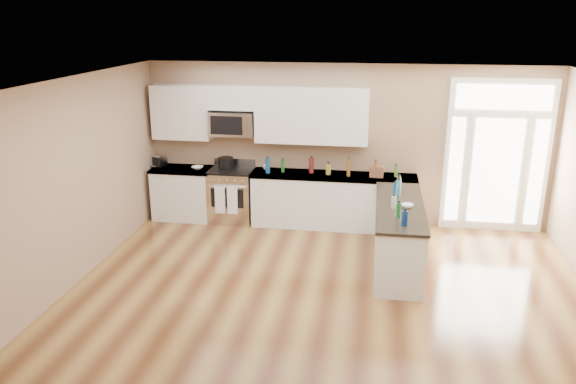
{
  "coord_description": "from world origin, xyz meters",
  "views": [
    {
      "loc": [
        0.53,
        -5.62,
        3.58
      ],
      "look_at": [
        -0.68,
        2.0,
        1.13
      ],
      "focal_mm": 35.0,
      "sensor_mm": 36.0,
      "label": 1
    }
  ],
  "objects": [
    {
      "name": "cup_counter",
      "position": [
        -1.36,
        3.81,
        0.99
      ],
      "size": [
        0.12,
        0.12,
        0.1
      ],
      "primitive_type": "imported",
      "rotation": [
        0.0,
        0.0,
        0.0
      ],
      "color": "white",
      "rests_on": "back_cabinet_right"
    },
    {
      "name": "toaster_oven",
      "position": [
        -3.35,
        3.77,
        1.05
      ],
      "size": [
        0.3,
        0.27,
        0.21
      ],
      "primitive_type": "cube",
      "rotation": [
        0.0,
        0.0,
        -0.38
      ],
      "color": "silver",
      "rests_on": "back_cabinet_left"
    },
    {
      "name": "upper_cabinet_short",
      "position": [
        -1.95,
        3.83,
        2.2
      ],
      "size": [
        0.82,
        0.33,
        0.4
      ],
      "primitive_type": "cube",
      "color": "silver",
      "rests_on": "room_shell"
    },
    {
      "name": "kitchen_range",
      "position": [
        -1.98,
        3.69,
        0.48
      ],
      "size": [
        0.76,
        0.68,
        1.08
      ],
      "color": "silver",
      "rests_on": "ground"
    },
    {
      "name": "bowl_left",
      "position": [
        -2.59,
        3.68,
        0.96
      ],
      "size": [
        0.24,
        0.24,
        0.05
      ],
      "primitive_type": "imported",
      "rotation": [
        0.0,
        0.0,
        -0.26
      ],
      "color": "white",
      "rests_on": "back_cabinet_left"
    },
    {
      "name": "room_shell",
      "position": [
        0.0,
        0.0,
        1.71
      ],
      "size": [
        8.0,
        8.0,
        8.0
      ],
      "color": "#997C61",
      "rests_on": "ground"
    },
    {
      "name": "ground",
      "position": [
        0.0,
        0.0,
        0.0
      ],
      "size": [
        8.0,
        8.0,
        0.0
      ],
      "primitive_type": "plane",
      "color": "#562F18"
    },
    {
      "name": "microwave",
      "position": [
        -1.95,
        3.8,
        1.76
      ],
      "size": [
        0.78,
        0.41,
        0.42
      ],
      "color": "silver",
      "rests_on": "room_shell"
    },
    {
      "name": "bowl_peninsula",
      "position": [
        1.03,
        2.14,
        0.97
      ],
      "size": [
        0.21,
        0.21,
        0.05
      ],
      "primitive_type": "imported",
      "rotation": [
        0.0,
        0.0,
        0.32
      ],
      "color": "white",
      "rests_on": "peninsula_cabinet"
    },
    {
      "name": "stockpot",
      "position": [
        -2.09,
        3.77,
        1.06
      ],
      "size": [
        0.3,
        0.3,
        0.21
      ],
      "primitive_type": "cylinder",
      "rotation": [
        0.0,
        0.0,
        0.09
      ],
      "color": "black",
      "rests_on": "kitchen_range"
    },
    {
      "name": "cardboard_box",
      "position": [
        0.57,
        3.68,
        1.03
      ],
      "size": [
        0.24,
        0.18,
        0.19
      ],
      "primitive_type": "cube",
      "rotation": [
        0.0,
        0.0,
        -0.05
      ],
      "color": "brown",
      "rests_on": "back_cabinet_right"
    },
    {
      "name": "peninsula_cabinet",
      "position": [
        0.93,
        2.24,
        0.43
      ],
      "size": [
        0.69,
        2.32,
        0.94
      ],
      "color": "silver",
      "rests_on": "ground"
    },
    {
      "name": "counter_bottles",
      "position": [
        0.17,
        3.05,
        1.06
      ],
      "size": [
        2.34,
        2.43,
        0.3
      ],
      "color": "#19591E",
      "rests_on": "back_cabinet_right"
    },
    {
      "name": "entry_door",
      "position": [
        2.55,
        3.95,
        1.3
      ],
      "size": [
        1.7,
        0.1,
        2.6
      ],
      "color": "white",
      "rests_on": "ground"
    },
    {
      "name": "back_cabinet_right",
      "position": [
        -0.16,
        3.69,
        0.44
      ],
      "size": [
        2.85,
        0.66,
        0.94
      ],
      "color": "silver",
      "rests_on": "ground"
    },
    {
      "name": "back_cabinet_left",
      "position": [
        -2.87,
        3.69,
        0.44
      ],
      "size": [
        1.1,
        0.66,
        0.94
      ],
      "color": "silver",
      "rests_on": "ground"
    },
    {
      "name": "upper_cabinet_left",
      "position": [
        -2.88,
        3.83,
        1.93
      ],
      "size": [
        1.04,
        0.33,
        0.95
      ],
      "primitive_type": "cube",
      "color": "silver",
      "rests_on": "room_shell"
    },
    {
      "name": "upper_cabinet_right",
      "position": [
        -0.57,
        3.83,
        1.93
      ],
      "size": [
        1.94,
        0.33,
        0.95
      ],
      "primitive_type": "cube",
      "color": "silver",
      "rests_on": "room_shell"
    }
  ]
}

